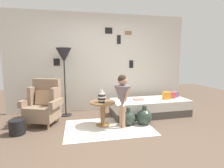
% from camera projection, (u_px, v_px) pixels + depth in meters
% --- Properties ---
extents(ground_plane, '(12.00, 12.00, 0.00)m').
position_uv_depth(ground_plane, '(114.00, 140.00, 3.07)').
color(ground_plane, brown).
extents(gallery_wall, '(4.80, 0.12, 2.60)m').
position_uv_depth(gallery_wall, '(99.00, 63.00, 4.78)').
color(gallery_wall, silver).
rests_on(gallery_wall, ground).
extents(rug, '(1.76, 1.17, 0.01)m').
position_uv_depth(rug, '(109.00, 127.00, 3.60)').
color(rug, silver).
rests_on(rug, ground).
extents(armchair, '(0.88, 0.77, 0.97)m').
position_uv_depth(armchair, '(44.00, 104.00, 3.78)').
color(armchair, tan).
rests_on(armchair, ground).
extents(daybed, '(1.93, 0.88, 0.40)m').
position_uv_depth(daybed, '(150.00, 107.00, 4.41)').
color(daybed, '#4C4742').
rests_on(daybed, ground).
extents(pillow_head, '(0.16, 0.12, 0.14)m').
position_uv_depth(pillow_head, '(175.00, 94.00, 4.65)').
color(pillow_head, gray).
rests_on(pillow_head, daybed).
extents(pillow_mid, '(0.20, 0.14, 0.16)m').
position_uv_depth(pillow_mid, '(171.00, 95.00, 4.52)').
color(pillow_mid, '#D64C56').
rests_on(pillow_mid, daybed).
extents(pillow_back, '(0.18, 0.12, 0.18)m').
position_uv_depth(pillow_back, '(167.00, 96.00, 4.41)').
color(pillow_back, orange).
rests_on(pillow_back, daybed).
extents(side_table, '(0.53, 0.53, 0.52)m').
position_uv_depth(side_table, '(103.00, 109.00, 3.68)').
color(side_table, olive).
rests_on(side_table, ground).
extents(vase_striped, '(0.17, 0.17, 0.25)m').
position_uv_depth(vase_striped, '(102.00, 97.00, 3.59)').
color(vase_striped, black).
rests_on(vase_striped, side_table).
extents(floor_lamp, '(0.37, 0.37, 1.67)m').
position_uv_depth(floor_lamp, '(64.00, 58.00, 4.21)').
color(floor_lamp, black).
rests_on(floor_lamp, ground).
extents(person_child, '(0.34, 0.34, 1.09)m').
position_uv_depth(person_child, '(122.00, 94.00, 3.52)').
color(person_child, tan).
rests_on(person_child, ground).
extents(book_on_daybed, '(0.23, 0.17, 0.03)m').
position_uv_depth(book_on_daybed, '(139.00, 99.00, 4.33)').
color(book_on_daybed, tan).
rests_on(book_on_daybed, daybed).
extents(demijohn_near, '(0.30, 0.30, 0.38)m').
position_uv_depth(demijohn_near, '(128.00, 118.00, 3.73)').
color(demijohn_near, '#2D3D33').
rests_on(demijohn_near, ground).
extents(demijohn_far, '(0.33, 0.33, 0.42)m').
position_uv_depth(demijohn_far, '(144.00, 117.00, 3.76)').
color(demijohn_far, '#2D3D33').
rests_on(demijohn_far, ground).
extents(magazine_basket, '(0.28, 0.28, 0.28)m').
position_uv_depth(magazine_basket, '(17.00, 127.00, 3.27)').
color(magazine_basket, black).
rests_on(magazine_basket, ground).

